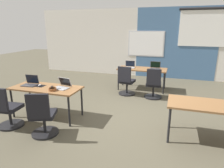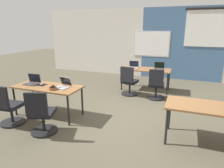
% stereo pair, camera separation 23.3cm
% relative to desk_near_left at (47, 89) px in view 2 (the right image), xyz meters
% --- Properties ---
extents(ground_plane, '(24.00, 24.00, 0.00)m').
position_rel_desk_near_left_xyz_m(ground_plane, '(1.75, 0.60, -0.66)').
color(ground_plane, '#4C4738').
extents(back_wall_assembly, '(10.00, 0.27, 2.80)m').
position_rel_desk_near_left_xyz_m(back_wall_assembly, '(1.79, 4.80, 0.75)').
color(back_wall_assembly, silver).
rests_on(back_wall_assembly, ground).
extents(desk_near_left, '(1.60, 0.70, 0.72)m').
position_rel_desk_near_left_xyz_m(desk_near_left, '(0.00, 0.00, 0.00)').
color(desk_near_left, brown).
rests_on(desk_near_left, ground).
extents(desk_near_right, '(1.60, 0.70, 0.72)m').
position_rel_desk_near_left_xyz_m(desk_near_right, '(3.50, 0.00, 0.00)').
color(desk_near_right, brown).
rests_on(desk_near_right, ground).
extents(desk_far_center, '(1.60, 0.70, 0.72)m').
position_rel_desk_near_left_xyz_m(desk_far_center, '(1.75, 2.80, 0.00)').
color(desk_far_center, brown).
rests_on(desk_far_center, ground).
extents(laptop_near_left_end, '(0.35, 0.29, 0.24)m').
position_rel_desk_near_left_xyz_m(laptop_near_left_end, '(-0.45, 0.03, 0.11)').
color(laptop_near_left_end, '#333338').
rests_on(laptop_near_left_end, desk_near_left).
extents(mousepad_near_left_end, '(0.22, 0.19, 0.00)m').
position_rel_desk_near_left_xyz_m(mousepad_near_left_end, '(-0.19, 0.04, 0.06)').
color(mousepad_near_left_end, black).
rests_on(mousepad_near_left_end, desk_near_left).
extents(mouse_near_left_end, '(0.06, 0.10, 0.03)m').
position_rel_desk_near_left_xyz_m(mouse_near_left_end, '(-0.19, 0.04, 0.08)').
color(mouse_near_left_end, '#B2B2B7').
rests_on(mouse_near_left_end, mousepad_near_left_end).
extents(chair_near_left_end, '(0.52, 0.56, 0.92)m').
position_rel_desk_near_left_xyz_m(chair_near_left_end, '(-0.46, -0.73, -0.28)').
color(chair_near_left_end, black).
rests_on(chair_near_left_end, ground).
extents(laptop_far_left, '(0.36, 0.31, 0.23)m').
position_rel_desk_near_left_xyz_m(laptop_far_left, '(1.32, 2.82, 0.11)').
color(laptop_far_left, '#9E9EA3').
rests_on(laptop_far_left, desk_far_center).
extents(chair_far_left, '(0.52, 0.56, 0.92)m').
position_rel_desk_near_left_xyz_m(chair_far_left, '(1.38, 2.08, -0.28)').
color(chair_far_left, black).
rests_on(chair_far_left, ground).
extents(laptop_far_right, '(0.34, 0.29, 0.23)m').
position_rel_desk_near_left_xyz_m(laptop_far_right, '(2.16, 2.88, 0.11)').
color(laptop_far_right, '#333338').
rests_on(laptop_far_right, desk_far_center).
extents(chair_far_right, '(0.52, 0.55, 0.92)m').
position_rel_desk_near_left_xyz_m(chair_far_right, '(2.23, 2.00, -0.28)').
color(chair_far_right, black).
rests_on(chair_far_right, ground).
extents(laptop_near_left_inner, '(0.38, 0.36, 0.22)m').
position_rel_desk_near_left_xyz_m(laptop_near_left_inner, '(0.39, 0.06, 0.11)').
color(laptop_near_left_inner, '#9E9EA3').
rests_on(laptop_near_left_inner, desk_near_left).
extents(mouse_near_left_inner, '(0.06, 0.10, 0.03)m').
position_rel_desk_near_left_xyz_m(mouse_near_left_inner, '(0.14, 0.03, 0.08)').
color(mouse_near_left_inner, black).
rests_on(mouse_near_left_inner, desk_near_left).
extents(chair_near_left_inner, '(0.56, 0.61, 0.92)m').
position_rel_desk_near_left_xyz_m(chair_near_left_inner, '(0.45, -0.79, -0.28)').
color(chair_near_left_inner, black).
rests_on(chair_near_left_inner, ground).
extents(snack_bowl, '(0.18, 0.18, 0.06)m').
position_rel_desk_near_left_xyz_m(snack_bowl, '(0.29, -0.17, 0.10)').
color(snack_bowl, brown).
rests_on(snack_bowl, desk_near_left).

